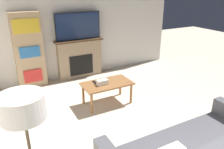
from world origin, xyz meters
The scene contains 8 objects.
wall_back centered at (0.00, 4.80, 1.35)m, with size 5.57×0.06×2.70m.
fireplace centered at (-0.09, 4.65, 0.51)m, with size 1.27×0.28×1.02m.
tv centered at (-0.09, 4.63, 1.37)m, with size 1.18×0.03×0.69m.
coffee_table centered at (-0.13, 2.94, 0.40)m, with size 1.01×0.57×0.47m.
tissue_box centered at (-0.25, 2.92, 0.52)m, with size 0.22×0.12×0.10m.
remote_control centered at (-0.35, 3.07, 0.48)m, with size 0.04×0.15×0.02m.
bookshelf centered at (-1.34, 4.63, 0.89)m, with size 0.66×0.29×1.78m.
floor_lamp centered at (-1.88, 1.06, 1.27)m, with size 0.39×0.39×1.47m.
Camera 1 is at (-1.97, -0.69, 2.29)m, focal length 35.00 mm.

